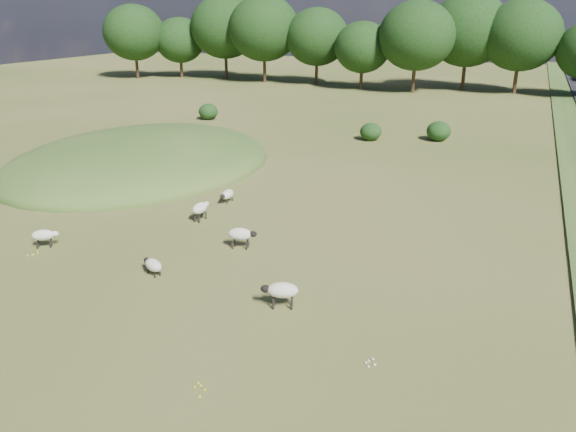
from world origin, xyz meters
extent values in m
plane|color=#43571B|center=(0.00, 20.00, 0.00)|extent=(160.00, 160.00, 0.00)
ellipsoid|color=#33561E|center=(-12.00, 12.00, 0.00)|extent=(16.00, 20.00, 4.00)
cylinder|color=black|center=(-42.96, 52.57, 1.89)|extent=(0.44, 0.44, 3.77)
ellipsoid|color=black|center=(-42.96, 52.57, 6.50)|extent=(8.81, 8.81, 7.93)
cylinder|color=black|center=(-37.62, 56.23, 1.56)|extent=(0.44, 0.44, 3.12)
ellipsoid|color=black|center=(-37.62, 56.23, 5.38)|extent=(7.28, 7.28, 6.55)
cylinder|color=black|center=(-30.54, 57.35, 2.11)|extent=(0.44, 0.44, 4.21)
ellipsoid|color=black|center=(-30.54, 57.35, 7.25)|extent=(9.83, 9.83, 8.84)
cylinder|color=black|center=(-23.43, 55.54, 2.09)|extent=(0.44, 0.44, 4.18)
ellipsoid|color=black|center=(-23.43, 55.54, 7.20)|extent=(9.75, 9.75, 8.78)
cylinder|color=black|center=(-15.94, 56.24, 1.80)|extent=(0.44, 0.44, 3.61)
ellipsoid|color=black|center=(-15.94, 56.24, 6.21)|extent=(8.41, 8.41, 7.57)
cylinder|color=black|center=(-8.82, 53.43, 1.51)|extent=(0.44, 0.44, 3.02)
ellipsoid|color=black|center=(-8.82, 53.43, 5.20)|extent=(7.04, 7.04, 6.34)
cylinder|color=black|center=(-2.08, 52.98, 1.95)|extent=(0.44, 0.44, 3.90)
ellipsoid|color=black|center=(-2.08, 52.98, 6.71)|extent=(9.09, 9.09, 8.18)
cylinder|color=black|center=(3.25, 57.90, 2.11)|extent=(0.44, 0.44, 4.22)
ellipsoid|color=black|center=(3.25, 57.90, 7.27)|extent=(9.85, 9.85, 8.86)
cylinder|color=black|center=(9.45, 56.94, 1.97)|extent=(0.44, 0.44, 3.94)
ellipsoid|color=black|center=(9.45, 56.94, 6.79)|extent=(9.20, 9.20, 8.28)
ellipsoid|color=black|center=(0.18, 24.85, 0.68)|extent=(1.67, 1.67, 1.36)
ellipsoid|color=black|center=(5.10, 26.76, 0.76)|extent=(1.86, 1.86, 1.52)
ellipsoid|color=black|center=(-16.07, 27.61, 0.73)|extent=(1.78, 1.78, 1.46)
ellipsoid|color=beige|center=(4.33, -1.97, 0.67)|extent=(1.21, 0.91, 0.55)
ellipsoid|color=black|center=(3.78, -2.17, 0.71)|extent=(0.42, 0.37, 0.28)
cylinder|color=black|center=(4.08, -2.21, 0.20)|extent=(0.08, 0.08, 0.39)
cylinder|color=black|center=(3.99, -1.95, 0.20)|extent=(0.08, 0.08, 0.39)
cylinder|color=black|center=(4.67, -1.99, 0.20)|extent=(0.08, 0.08, 0.39)
cylinder|color=black|center=(4.58, -1.74, 0.20)|extent=(0.08, 0.08, 0.39)
ellipsoid|color=beige|center=(-1.28, -1.58, 0.41)|extent=(1.03, 0.82, 0.47)
ellipsoid|color=black|center=(-1.73, -1.37, 0.44)|extent=(0.36, 0.33, 0.24)
cylinder|color=black|center=(-1.57, -1.57, 0.09)|extent=(0.07, 0.07, 0.17)
cylinder|color=black|center=(-1.47, -1.36, 0.09)|extent=(0.07, 0.07, 0.17)
cylinder|color=black|center=(-1.08, -1.79, 0.09)|extent=(0.07, 0.07, 0.17)
cylinder|color=black|center=(-0.99, -1.58, 0.09)|extent=(0.07, 0.07, 0.17)
ellipsoid|color=beige|center=(-7.20, -1.22, 0.57)|extent=(1.04, 0.91, 0.47)
ellipsoid|color=silver|center=(-6.78, -0.95, 0.61)|extent=(0.37, 0.35, 0.24)
cylinder|color=black|center=(-7.04, -0.97, 0.17)|extent=(0.07, 0.07, 0.34)
cylinder|color=black|center=(-6.92, -1.17, 0.17)|extent=(0.07, 0.07, 0.34)
cylinder|color=black|center=(-7.49, -1.26, 0.17)|extent=(0.07, 0.07, 0.34)
cylinder|color=black|center=(-7.37, -1.46, 0.17)|extent=(0.07, 0.07, 0.34)
ellipsoid|color=beige|center=(-2.86, 7.24, 0.43)|extent=(0.53, 0.98, 0.50)
ellipsoid|color=black|center=(-2.87, 6.71, 0.46)|extent=(0.24, 0.32, 0.25)
cylinder|color=black|center=(-2.75, 6.95, 0.09)|extent=(0.07, 0.07, 0.18)
cylinder|color=black|center=(-2.99, 6.96, 0.09)|extent=(0.07, 0.07, 0.18)
cylinder|color=black|center=(-2.74, 7.52, 0.09)|extent=(0.07, 0.07, 0.18)
cylinder|color=black|center=(-2.98, 7.52, 0.09)|extent=(0.07, 0.07, 0.18)
ellipsoid|color=beige|center=(0.61, 2.02, 0.65)|extent=(1.15, 0.79, 0.54)
ellipsoid|color=black|center=(1.16, 2.16, 0.69)|extent=(0.39, 0.33, 0.27)
cylinder|color=black|center=(0.87, 2.22, 0.19)|extent=(0.08, 0.08, 0.38)
cylinder|color=black|center=(0.94, 1.97, 0.19)|extent=(0.08, 0.08, 0.38)
cylinder|color=black|center=(0.28, 2.07, 0.19)|extent=(0.08, 0.08, 0.38)
cylinder|color=black|center=(0.35, 1.82, 0.19)|extent=(0.08, 0.08, 0.38)
ellipsoid|color=beige|center=(-2.74, 4.25, 0.64)|extent=(0.58, 1.04, 0.52)
ellipsoid|color=silver|center=(-2.72, 4.80, 0.67)|extent=(0.26, 0.34, 0.26)
cylinder|color=black|center=(-2.85, 4.55, 0.19)|extent=(0.07, 0.07, 0.37)
cylinder|color=black|center=(-2.60, 4.54, 0.19)|extent=(0.07, 0.07, 0.37)
cylinder|color=black|center=(-2.88, 3.96, 0.19)|extent=(0.07, 0.07, 0.37)
cylinder|color=black|center=(-2.62, 3.95, 0.19)|extent=(0.07, 0.07, 0.37)
camera|label=1|loc=(11.16, -17.60, 9.66)|focal=35.00mm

